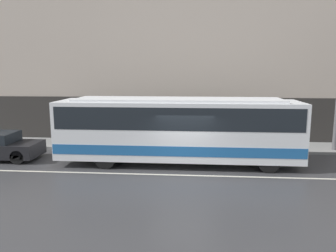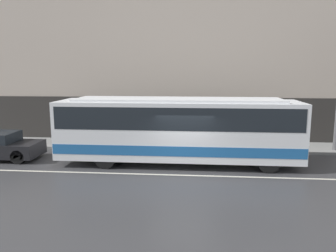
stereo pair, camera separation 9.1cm
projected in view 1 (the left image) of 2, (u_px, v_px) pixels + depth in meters
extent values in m
plane|color=#38383A|center=(184.00, 175.00, 13.92)|extent=(60.00, 60.00, 0.00)
cube|color=gray|center=(187.00, 146.00, 19.10)|extent=(60.00, 2.55, 0.16)
cube|color=#B7A899|center=(188.00, 47.00, 19.55)|extent=(60.00, 0.30, 11.58)
cube|color=#2D2B28|center=(188.00, 120.00, 20.11)|extent=(60.00, 0.06, 2.80)
cube|color=beige|center=(184.00, 175.00, 13.92)|extent=(54.00, 0.14, 0.01)
cube|color=white|center=(178.00, 129.00, 15.48)|extent=(11.26, 2.59, 2.65)
cube|color=#1E5999|center=(178.00, 145.00, 15.61)|extent=(11.20, 2.62, 0.45)
cube|color=black|center=(178.00, 115.00, 15.37)|extent=(10.92, 2.61, 1.01)
cube|color=orange|center=(301.00, 106.00, 14.84)|extent=(0.12, 1.95, 0.28)
cube|color=white|center=(178.00, 100.00, 15.25)|extent=(9.57, 2.21, 0.12)
cylinder|color=black|center=(269.00, 162.00, 14.23)|extent=(0.97, 0.28, 0.97)
cylinder|color=black|center=(259.00, 149.00, 16.47)|extent=(0.97, 0.28, 0.97)
cylinder|color=black|center=(105.00, 158.00, 14.82)|extent=(0.97, 0.28, 0.97)
cylinder|color=black|center=(117.00, 147.00, 17.05)|extent=(0.97, 0.28, 0.97)
cylinder|color=black|center=(17.00, 157.00, 15.53)|extent=(0.68, 0.20, 0.68)
cylinder|color=black|center=(34.00, 149.00, 17.08)|extent=(0.68, 0.20, 0.68)
cylinder|color=#1E5933|center=(215.00, 131.00, 19.22)|extent=(0.36, 0.36, 1.44)
sphere|color=tan|center=(216.00, 117.00, 19.08)|extent=(0.26, 0.26, 0.26)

